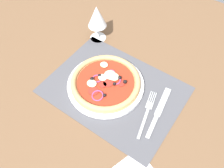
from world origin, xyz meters
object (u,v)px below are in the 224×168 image
at_px(plate, 106,85).
at_px(wine_glass, 97,17).
at_px(pizza, 106,82).
at_px(fork, 147,111).
at_px(knife, 159,111).

bearing_deg(plate, wine_glass, 133.25).
relative_size(plate, pizza, 1.11).
bearing_deg(fork, knife, -68.31).
xyz_separation_m(knife, wine_glass, (-0.37, 0.17, 0.10)).
xyz_separation_m(pizza, wine_glass, (-0.17, 0.18, 0.08)).
height_order(fork, knife, knife).
xyz_separation_m(plate, pizza, (-0.00, 0.00, 0.02)).
distance_m(plate, knife, 0.20).
bearing_deg(knife, wine_glass, 56.86).
bearing_deg(fork, pizza, 73.59).
bearing_deg(knife, plate, 85.38).
relative_size(pizza, fork, 1.33).
relative_size(knife, wine_glass, 1.34).
bearing_deg(pizza, fork, -2.29).
bearing_deg(wine_glass, knife, -24.23).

